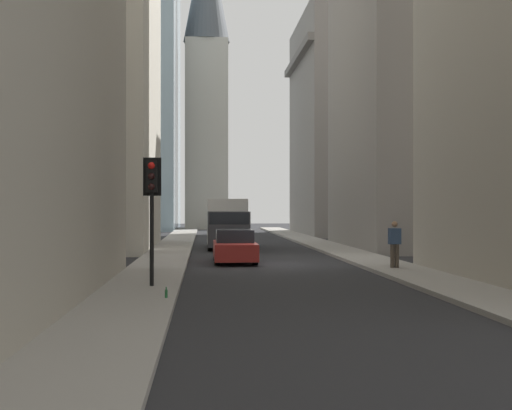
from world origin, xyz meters
TOP-DOWN VIEW (x-y plane):
  - ground_plane at (0.00, 0.00)m, footprint 135.00×135.00m
  - sidewalk_right at (0.00, 4.50)m, footprint 90.00×2.20m
  - sidewalk_left at (0.00, -4.50)m, footprint 90.00×2.20m
  - building_left_midfar at (10.01, -10.59)m, footprint 12.66×10.50m
  - building_left_far at (29.17, -10.59)m, footprint 14.66×10.50m
  - church_spire at (44.06, 2.47)m, footprint 4.99×4.99m
  - delivery_truck at (10.32, 1.40)m, footprint 6.46×2.25m
  - sedan_red at (0.84, 1.40)m, footprint 4.30×1.78m
  - traffic_light_foreground at (-8.57, 4.20)m, footprint 0.43×0.52m
  - pedestrian at (-3.60, -4.33)m, footprint 0.26×0.44m
  - discarded_bottle at (-11.11, 3.64)m, footprint 0.07×0.07m

SIDE VIEW (x-z plane):
  - ground_plane at x=0.00m, z-range 0.00..0.00m
  - sidewalk_right at x=0.00m, z-range 0.00..0.14m
  - sidewalk_left at x=0.00m, z-range 0.00..0.14m
  - discarded_bottle at x=-11.11m, z-range 0.11..0.38m
  - sedan_red at x=0.84m, z-range -0.04..1.37m
  - pedestrian at x=-3.60m, z-range 0.22..1.94m
  - delivery_truck at x=10.32m, z-range 0.04..2.88m
  - traffic_light_foreground at x=-8.57m, z-range 1.00..4.67m
  - building_left_far at x=29.17m, z-range 0.01..18.78m
  - building_left_midfar at x=10.01m, z-range 0.01..28.52m
  - church_spire at x=44.06m, z-range 0.78..34.35m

